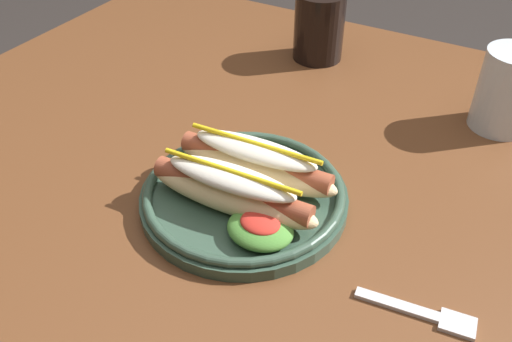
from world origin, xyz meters
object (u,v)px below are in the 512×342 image
(fork, at_px, (425,314))
(water_cup, at_px, (508,91))
(hot_dog_plate, at_px, (245,188))
(soda_cup, at_px, (319,26))

(fork, relative_size, water_cup, 1.02)
(hot_dog_plate, relative_size, fork, 2.10)
(hot_dog_plate, xyz_separation_m, fork, (0.24, -0.05, -0.02))
(fork, relative_size, soda_cup, 1.03)
(fork, bearing_deg, hot_dog_plate, 160.74)
(hot_dog_plate, relative_size, soda_cup, 2.17)
(hot_dog_plate, distance_m, fork, 0.25)
(fork, bearing_deg, water_cup, 83.93)
(hot_dog_plate, relative_size, water_cup, 2.14)
(hot_dog_plate, bearing_deg, soda_cup, 102.13)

